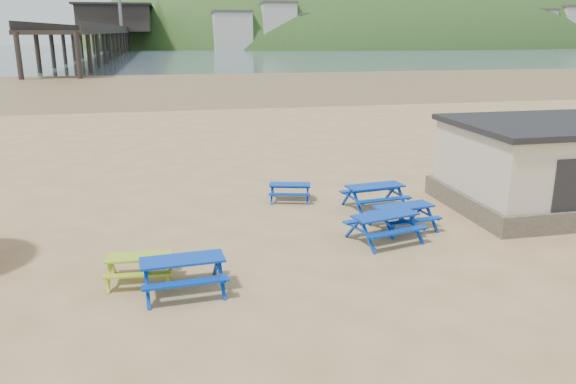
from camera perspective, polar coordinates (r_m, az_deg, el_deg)
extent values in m
plane|color=tan|center=(17.55, -1.38, -4.61)|extent=(400.00, 400.00, 0.00)
plane|color=brown|center=(71.48, -9.82, 10.85)|extent=(400.00, 400.00, 0.00)
plane|color=#455663|center=(186.27, -11.52, 13.83)|extent=(400.00, 400.00, 0.00)
cube|color=#00269E|center=(21.13, 0.20, 0.78)|extent=(1.64, 0.97, 0.04)
cube|color=#00269E|center=(21.69, 0.25, 0.52)|extent=(1.55, 0.60, 0.04)
cube|color=#00269E|center=(20.70, 0.14, -0.24)|extent=(1.55, 0.60, 0.04)
cube|color=#00269E|center=(20.36, 8.85, 0.60)|extent=(2.15, 1.07, 0.06)
cube|color=#00269E|center=(21.03, 7.92, 0.23)|extent=(2.08, 0.56, 0.06)
cube|color=#00269E|center=(19.87, 9.76, -0.79)|extent=(2.08, 0.56, 0.06)
cube|color=#00269E|center=(14.00, -10.69, -6.78)|extent=(2.09, 0.93, 0.06)
cube|color=#00269E|center=(14.75, -10.90, -6.92)|extent=(2.05, 0.43, 0.06)
cube|color=#00269E|center=(13.51, -10.32, -9.10)|extent=(2.05, 0.43, 0.06)
cube|color=#00269E|center=(17.26, 9.84, -2.33)|extent=(2.16, 1.26, 0.06)
cube|color=#00269E|center=(17.88, 8.53, -2.68)|extent=(2.03, 0.77, 0.06)
cube|color=#00269E|center=(16.85, 11.14, -3.98)|extent=(2.03, 0.77, 0.06)
cube|color=#00269E|center=(18.41, 11.71, -1.42)|extent=(2.00, 1.05, 0.05)
cube|color=#00269E|center=(19.00, 10.62, -1.74)|extent=(1.92, 0.58, 0.05)
cube|color=#00269E|center=(18.00, 12.76, -2.88)|extent=(1.92, 0.58, 0.05)
cube|color=#8FBD1C|center=(14.84, -14.91, -6.37)|extent=(1.69, 0.75, 0.05)
cube|color=#8FBD1C|center=(15.44, -14.63, -6.48)|extent=(1.67, 0.33, 0.05)
cube|color=#8FBD1C|center=(14.43, -15.06, -8.14)|extent=(1.67, 0.33, 0.05)
cube|color=#665B4C|center=(22.61, 25.22, -0.49)|extent=(7.40, 5.40, 0.70)
cube|color=beige|center=(22.27, 25.68, 3.21)|extent=(7.00, 5.00, 2.30)
cube|color=black|center=(22.07, 26.05, 6.25)|extent=(7.30, 5.30, 0.20)
cube|color=black|center=(19.54, 26.43, 0.14)|extent=(0.90, 0.06, 2.00)
cube|color=black|center=(191.73, -17.23, 15.30)|extent=(9.00, 220.00, 0.60)
cube|color=black|center=(202.73, -17.07, 16.45)|extent=(22.00, 30.00, 8.00)
cube|color=black|center=(202.86, -17.18, 17.66)|extent=(24.00, 32.00, 0.60)
ellipsoid|color=#2D4C1E|center=(263.64, 8.77, 12.34)|extent=(264.00, 144.00, 108.00)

